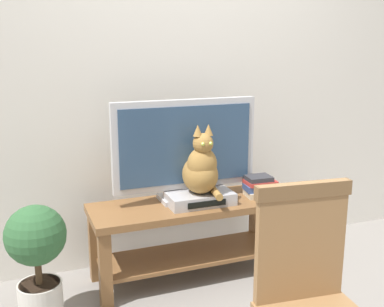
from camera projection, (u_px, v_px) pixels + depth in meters
name	position (u px, v px, depth m)	size (l,w,h in m)	color
back_wall	(174.00, 57.00, 3.16)	(7.00, 0.12, 2.80)	silver
tv_stand	(189.00, 225.00, 3.01)	(1.26, 0.45, 0.51)	brown
tv	(185.00, 148.00, 2.96)	(0.94, 0.20, 0.65)	#B7B7BC
media_box	(200.00, 198.00, 2.94)	(0.41, 0.23, 0.08)	#ADADB2
cat	(201.00, 168.00, 2.89)	(0.22, 0.33, 0.44)	olive
wooden_chair	(311.00, 291.00, 1.85)	(0.45, 0.45, 0.96)	olive
book_stack	(260.00, 186.00, 3.10)	(0.22, 0.17, 0.13)	beige
potted_plant	(37.00, 256.00, 2.48)	(0.32, 0.32, 0.68)	beige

